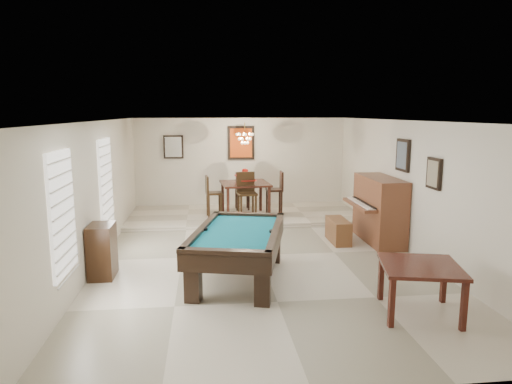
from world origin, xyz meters
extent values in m
cube|color=beige|center=(0.00, 0.00, -0.01)|extent=(6.00, 9.00, 0.02)
cube|color=silver|center=(0.00, 4.50, 1.30)|extent=(6.00, 0.04, 2.60)
cube|color=silver|center=(0.00, -4.50, 1.30)|extent=(6.00, 0.04, 2.60)
cube|color=silver|center=(-3.00, 0.00, 1.30)|extent=(0.04, 9.00, 2.60)
cube|color=silver|center=(3.00, 0.00, 1.30)|extent=(0.04, 9.00, 2.60)
cube|color=white|center=(0.00, 0.00, 2.60)|extent=(6.00, 9.00, 0.04)
cube|color=beige|center=(0.00, 3.25, 0.06)|extent=(6.00, 2.50, 0.12)
cube|color=white|center=(-2.97, -2.20, 1.40)|extent=(0.06, 1.00, 1.70)
cube|color=white|center=(-2.97, 0.60, 1.40)|extent=(0.06, 1.00, 1.70)
cube|color=brown|center=(1.79, 0.73, 0.25)|extent=(0.35, 0.90, 0.50)
cube|color=black|center=(-2.78, -0.88, 0.45)|extent=(0.40, 0.61, 0.91)
cube|color=#D84C14|center=(0.00, 4.46, 1.90)|extent=(0.75, 0.06, 0.95)
cube|color=white|center=(-1.90, 4.46, 1.80)|extent=(0.55, 0.06, 0.65)
cube|color=slate|center=(2.96, 0.30, 1.90)|extent=(0.06, 0.55, 0.65)
cube|color=gray|center=(2.96, -1.00, 1.70)|extent=(0.06, 0.45, 0.55)
camera|label=1|loc=(-1.02, -8.51, 2.76)|focal=32.00mm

